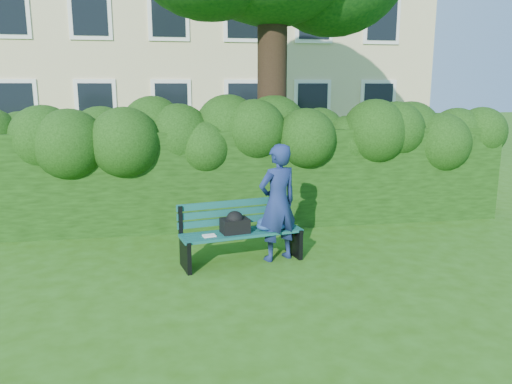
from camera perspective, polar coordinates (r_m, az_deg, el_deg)
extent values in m
plane|color=#2E580F|center=(7.48, 0.79, -8.08)|extent=(80.00, 80.00, 0.00)
cube|color=white|center=(17.54, -25.70, 8.94)|extent=(1.30, 0.08, 1.60)
cube|color=black|center=(17.50, -25.74, 8.94)|extent=(1.05, 0.04, 1.35)
cube|color=white|center=(17.06, -17.83, 9.49)|extent=(1.30, 0.08, 1.60)
cube|color=black|center=(17.02, -17.85, 9.48)|extent=(1.05, 0.04, 1.35)
cube|color=white|center=(16.90, -9.63, 9.87)|extent=(1.30, 0.08, 1.60)
cube|color=black|center=(16.86, -9.63, 9.86)|extent=(1.05, 0.04, 1.35)
cube|color=white|center=(17.08, -1.43, 10.05)|extent=(1.30, 0.08, 1.60)
cube|color=black|center=(17.05, -1.41, 10.05)|extent=(1.05, 0.04, 1.35)
cube|color=white|center=(17.60, 6.44, 10.03)|extent=(1.30, 0.08, 1.60)
cube|color=black|center=(17.56, 6.48, 10.03)|extent=(1.05, 0.04, 1.35)
cube|color=white|center=(18.41, 13.74, 9.85)|extent=(1.30, 0.08, 1.60)
cube|color=black|center=(18.37, 13.79, 9.85)|extent=(1.05, 0.04, 1.35)
cube|color=white|center=(17.67, -26.56, 18.02)|extent=(1.30, 0.08, 1.60)
cube|color=black|center=(17.64, -26.60, 18.03)|extent=(1.05, 0.04, 1.35)
cube|color=white|center=(17.19, -18.45, 18.84)|extent=(1.30, 0.08, 1.60)
cube|color=black|center=(17.15, -18.47, 18.85)|extent=(1.05, 0.04, 1.35)
cube|color=white|center=(17.04, -9.98, 19.31)|extent=(1.30, 0.08, 1.60)
cube|color=black|center=(17.00, -9.98, 19.33)|extent=(1.05, 0.04, 1.35)
cube|color=white|center=(17.22, -1.49, 19.40)|extent=(1.30, 0.08, 1.60)
cube|color=black|center=(17.18, -1.47, 19.42)|extent=(1.05, 0.04, 1.35)
cube|color=white|center=(17.73, 6.66, 19.11)|extent=(1.30, 0.08, 1.60)
cube|color=black|center=(17.69, 6.70, 19.13)|extent=(1.05, 0.04, 1.35)
cube|color=white|center=(18.54, 14.19, 18.53)|extent=(1.30, 0.08, 1.60)
cube|color=black|center=(18.50, 14.24, 18.54)|extent=(1.05, 0.04, 1.35)
cube|color=black|center=(9.35, -1.68, 1.70)|extent=(10.00, 1.00, 1.80)
cylinder|color=black|center=(9.87, 1.85, 13.07)|extent=(0.57, 0.57, 5.52)
cube|color=#0F4B46|center=(7.21, -1.15, -5.10)|extent=(1.79, 0.45, 0.04)
cube|color=#0F4B46|center=(7.32, -1.47, -4.84)|extent=(1.79, 0.45, 0.04)
cube|color=#0F4B46|center=(7.43, -1.79, -4.59)|extent=(1.79, 0.45, 0.04)
cube|color=#0F4B46|center=(7.53, -2.09, -4.35)|extent=(1.79, 0.45, 0.04)
cube|color=#0F4B46|center=(7.57, -2.30, -3.24)|extent=(1.78, 0.39, 0.10)
cube|color=#0F4B46|center=(7.55, -2.33, -2.27)|extent=(1.78, 0.39, 0.10)
cube|color=#0F4B46|center=(7.53, -2.37, -1.30)|extent=(1.78, 0.39, 0.10)
cube|color=black|center=(7.22, -8.07, -7.12)|extent=(0.16, 0.50, 0.44)
cube|color=black|center=(7.33, -8.64, -3.31)|extent=(0.07, 0.07, 0.45)
cube|color=black|center=(7.10, -8.03, -5.57)|extent=(0.14, 0.42, 0.05)
cube|color=black|center=(7.75, 4.37, -5.68)|extent=(0.16, 0.50, 0.44)
cube|color=black|center=(7.86, 3.60, -2.16)|extent=(0.07, 0.07, 0.45)
cube|color=black|center=(7.65, 4.55, -4.21)|extent=(0.14, 0.42, 0.05)
cube|color=white|center=(7.17, -5.37, -5.00)|extent=(0.20, 0.16, 0.02)
cube|color=black|center=(7.30, -2.43, -3.85)|extent=(0.44, 0.35, 0.21)
imported|color=navy|center=(7.40, 2.50, -1.23)|extent=(0.75, 0.63, 1.76)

